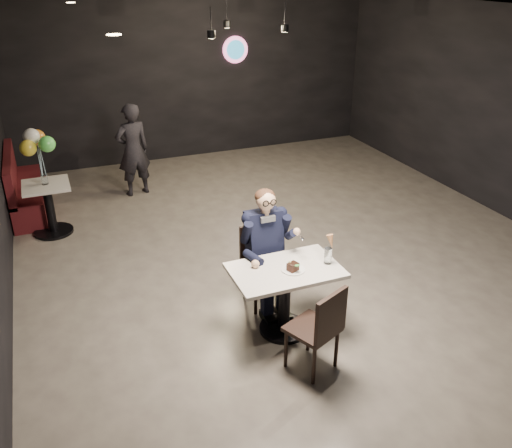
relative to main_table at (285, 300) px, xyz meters
name	(u,v)px	position (x,y,z in m)	size (l,w,h in m)	color
floor	(296,255)	(0.83, 1.43, -0.38)	(9.00, 9.00, 0.00)	gray
wall_sign	(235,50)	(1.63, 5.90, 1.62)	(0.50, 0.06, 0.50)	pink
pendant_lights	(241,12)	(0.83, 3.43, 2.51)	(1.40, 1.20, 0.36)	black
main_table	(285,300)	(0.00, 0.00, 0.00)	(1.10, 0.70, 0.75)	silver
chair_far	(264,268)	(0.00, 0.55, 0.09)	(0.42, 0.46, 0.92)	black
chair_near	(312,327)	(0.00, -0.61, 0.09)	(0.42, 0.46, 0.92)	black
seated_man	(264,247)	(0.00, 0.55, 0.34)	(0.60, 0.80, 1.44)	black
dessert_plate	(293,270)	(0.06, -0.05, 0.38)	(0.24, 0.24, 0.01)	white
cake_slice	(293,267)	(0.05, -0.07, 0.42)	(0.10, 0.08, 0.07)	black
mint_leaf	(297,265)	(0.07, -0.12, 0.47)	(0.06, 0.04, 0.01)	green
sundae_glass	(328,256)	(0.44, -0.06, 0.46)	(0.08, 0.08, 0.17)	silver
wafer_cone	(331,242)	(0.46, -0.07, 0.63)	(0.07, 0.07, 0.14)	#B9844C
booth_bench	(25,182)	(-2.42, 4.32, 0.08)	(0.46, 1.83, 0.92)	#4C101A
side_table	(50,208)	(-2.12, 3.32, 0.02)	(0.62, 0.62, 0.78)	silver
balloon_vase	(45,180)	(-2.12, 3.32, 0.44)	(0.09, 0.09, 0.14)	silver
balloon_bunch	(39,151)	(-2.12, 3.32, 0.85)	(0.40, 0.40, 0.66)	yellow
passerby	(133,150)	(-0.73, 4.33, 0.39)	(0.56, 0.37, 1.53)	black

